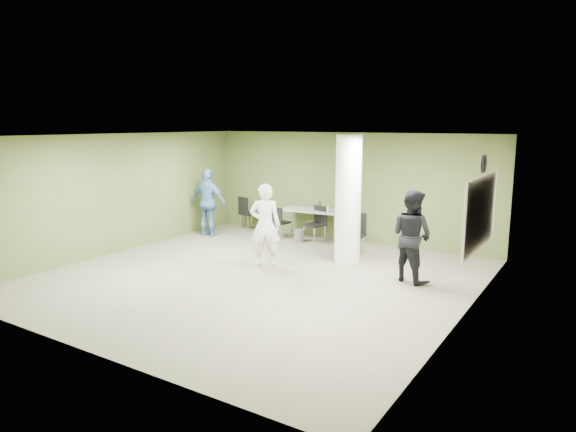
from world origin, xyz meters
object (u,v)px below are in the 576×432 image
Objects in this scene: folding_table at (312,211)px; woman_white at (265,225)px; man_blue at (208,203)px; chair_back_left at (247,211)px; man_black at (412,236)px.

woman_white is (0.42, -2.78, 0.15)m from folding_table.
man_blue is (-2.58, -1.15, 0.17)m from folding_table.
woman_white is at bearing -87.14° from folding_table.
folding_table is at bearing -161.29° from chair_back_left.
man_black is (3.42, -2.15, 0.15)m from folding_table.
chair_back_left is at bearing 173.79° from folding_table.
man_black is (5.58, -2.17, 0.33)m from chair_back_left.
man_blue is at bearing 10.64° from man_black.
chair_back_left is at bearing -1.11° from man_black.
woman_white is at bearing 144.99° from man_blue.
chair_back_left is (-2.16, 0.02, -0.18)m from folding_table.
man_black is at bearing 161.39° from woman_white.
man_black is 6.08m from man_blue.
woman_white is 3.42m from man_blue.
folding_table is 0.95× the size of man_blue.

